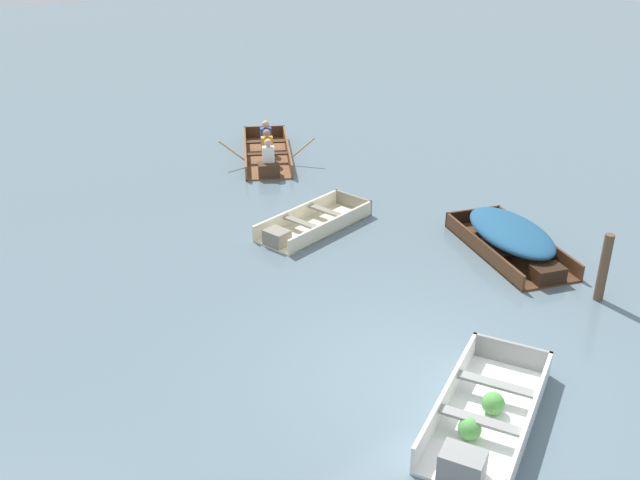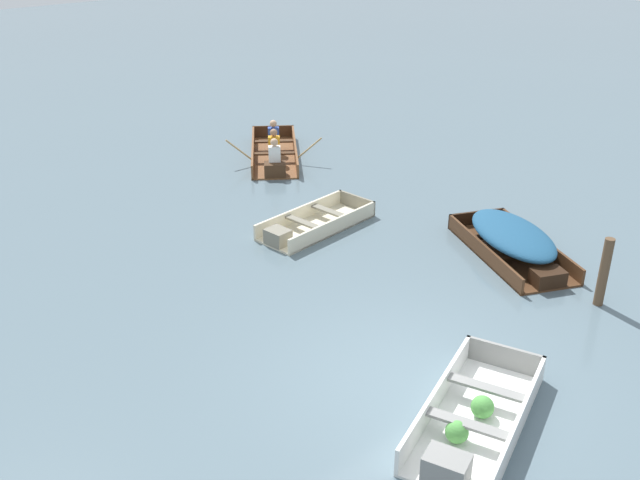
% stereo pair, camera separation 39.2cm
% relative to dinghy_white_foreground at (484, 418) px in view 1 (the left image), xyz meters
% --- Properties ---
extents(ground_plane, '(80.00, 80.00, 0.00)m').
position_rel_dinghy_white_foreground_xyz_m(ground_plane, '(0.19, 1.22, -0.15)').
color(ground_plane, slate).
extents(dinghy_white_foreground, '(2.86, 1.99, 0.39)m').
position_rel_dinghy_white_foreground_xyz_m(dinghy_white_foreground, '(0.00, 0.00, 0.00)').
color(dinghy_white_foreground, white).
rests_on(dinghy_white_foreground, ground).
extents(skiff_cream_near_moored, '(2.60, 1.26, 0.33)m').
position_rel_dinghy_white_foreground_xyz_m(skiff_cream_near_moored, '(2.29, 5.82, -0.03)').
color(skiff_cream_near_moored, beige).
rests_on(skiff_cream_near_moored, ground).
extents(skiff_dark_varnish_mid_moored, '(2.25, 3.04, 0.60)m').
position_rel_dinghy_white_foreground_xyz_m(skiff_dark_varnish_mid_moored, '(4.35, 2.57, 0.19)').
color(skiff_dark_varnish_mid_moored, '#4C2D19').
rests_on(skiff_dark_varnish_mid_moored, ground).
extents(rowboat_wooden_brown_with_crew, '(2.80, 3.26, 0.92)m').
position_rel_dinghy_white_foreground_xyz_m(rowboat_wooden_brown_with_crew, '(4.21, 9.62, 0.06)').
color(rowboat_wooden_brown_with_crew, brown).
rests_on(rowboat_wooden_brown_with_crew, ground).
extents(mooring_post, '(0.16, 0.16, 1.18)m').
position_rel_dinghy_white_foreground_xyz_m(mooring_post, '(3.98, 0.61, 0.45)').
color(mooring_post, brown).
rests_on(mooring_post, ground).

